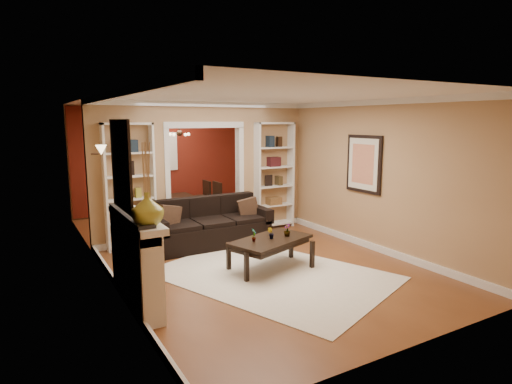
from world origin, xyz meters
TOP-DOWN VIEW (x-y plane):
  - floor at (0.00, 0.00)m, footprint 8.00×8.00m
  - ceiling at (0.00, 0.00)m, footprint 8.00×8.00m
  - wall_back at (0.00, 4.00)m, footprint 8.00×0.00m
  - wall_front at (0.00, -4.00)m, footprint 8.00×0.00m
  - wall_left at (-2.25, 0.00)m, footprint 0.00×8.00m
  - wall_right at (2.25, 0.00)m, footprint 0.00×8.00m
  - partition_wall at (0.00, 1.20)m, footprint 4.50×0.15m
  - red_back_panel at (0.00, 3.97)m, footprint 4.44×0.04m
  - dining_window at (0.00, 3.93)m, footprint 0.78×0.03m
  - area_rug at (-0.05, -1.51)m, footprint 3.48×4.03m
  - sofa at (-0.22, 0.45)m, footprint 2.26×0.97m
  - pillow_left at (-1.02, 0.43)m, footprint 0.43×0.23m
  - pillow_right at (0.58, 0.43)m, footprint 0.39×0.19m
  - coffee_table at (0.07, -1.24)m, footprint 1.47×1.10m
  - plant_left at (-0.24, -1.24)m, footprint 0.13×0.13m
  - plant_center at (0.07, -1.24)m, footprint 0.12×0.12m
  - plant_right at (0.38, -1.24)m, footprint 0.11×0.11m
  - bookshelf_left at (-1.55, 1.03)m, footprint 0.90×0.30m
  - bookshelf_right at (1.55, 1.03)m, footprint 0.90×0.30m
  - fireplace at (-2.09, -1.50)m, footprint 0.32×1.70m
  - vase at (-2.09, -2.09)m, footprint 0.38×0.38m
  - mirror at (-2.23, -1.50)m, footprint 0.03×0.95m
  - wall_sconce at (-2.15, 0.55)m, footprint 0.18×0.18m
  - framed_art at (2.21, -1.00)m, footprint 0.04×0.85m
  - dining_table at (0.04, 2.72)m, footprint 1.51×0.84m
  - dining_chair_nw at (-0.51, 2.42)m, footprint 0.60×0.60m
  - dining_chair_ne at (0.59, 2.42)m, footprint 0.50×0.50m
  - dining_chair_sw at (-0.51, 3.02)m, footprint 0.54×0.54m
  - dining_chair_se at (0.59, 3.02)m, footprint 0.44×0.44m
  - chandelier at (0.00, 2.70)m, footprint 0.50×0.50m

SIDE VIEW (x-z plane):
  - floor at x=0.00m, z-range 0.00..0.00m
  - area_rug at x=-0.05m, z-range 0.00..0.01m
  - coffee_table at x=0.07m, z-range 0.00..0.50m
  - dining_table at x=0.04m, z-range 0.00..0.53m
  - dining_chair_sw at x=-0.51m, z-range 0.00..0.84m
  - dining_chair_se at x=0.59m, z-range 0.00..0.88m
  - sofa at x=-0.22m, z-range 0.00..0.88m
  - dining_chair_ne at x=0.59m, z-range 0.00..0.92m
  - dining_chair_nw at x=-0.51m, z-range 0.00..0.95m
  - fireplace at x=-2.09m, z-range 0.00..1.16m
  - plant_center at x=0.07m, z-range 0.50..0.67m
  - plant_right at x=0.38m, z-range 0.50..0.69m
  - plant_left at x=-0.24m, z-range 0.50..0.70m
  - pillow_right at x=0.58m, z-range 0.43..0.81m
  - pillow_left at x=-1.02m, z-range 0.43..0.84m
  - bookshelf_left at x=-1.55m, z-range 0.00..2.30m
  - bookshelf_right at x=1.55m, z-range 0.00..2.30m
  - red_back_panel at x=0.00m, z-range 0.00..2.64m
  - vase at x=-2.09m, z-range 1.16..1.54m
  - wall_back at x=0.00m, z-range -2.65..5.35m
  - wall_front at x=0.00m, z-range -2.65..5.35m
  - wall_left at x=-2.25m, z-range -2.65..5.35m
  - wall_right at x=2.25m, z-range -2.65..5.35m
  - partition_wall at x=0.00m, z-range 0.00..2.70m
  - dining_window at x=0.00m, z-range 1.06..2.04m
  - framed_art at x=2.21m, z-range 1.02..2.08m
  - mirror at x=-2.23m, z-range 1.25..2.35m
  - wall_sconce at x=-2.15m, z-range 1.72..1.94m
  - chandelier at x=0.00m, z-range 1.87..2.17m
  - ceiling at x=0.00m, z-range 2.70..2.70m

